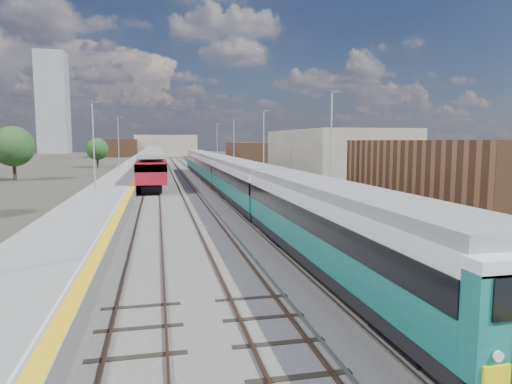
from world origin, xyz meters
name	(u,v)px	position (x,y,z in m)	size (l,w,h in m)	color
ground	(198,182)	(0.00, 50.00, 0.00)	(320.00, 320.00, 0.00)	#47443A
ballast_bed	(179,180)	(-2.25, 52.50, 0.03)	(10.50, 155.00, 0.06)	#565451
tracks	(183,179)	(-1.65, 54.18, 0.11)	(8.96, 160.00, 0.17)	#4C3323
platform_right	(236,176)	(5.28, 52.49, 0.54)	(4.70, 155.00, 8.52)	slate
platform_left	(124,178)	(-9.05, 52.49, 0.52)	(4.30, 155.00, 8.52)	slate
buildings	(112,122)	(-18.12, 138.60, 10.70)	(72.00, 185.50, 40.00)	brown
green_train	(225,173)	(1.50, 36.37, 2.07)	(2.67, 74.56, 2.94)	black
red_train	(153,160)	(-5.50, 65.57, 2.22)	(2.97, 60.29, 3.75)	black
tree_b	(13,146)	(-22.98, 56.88, 4.43)	(5.19, 5.19, 7.04)	#382619
tree_c	(97,149)	(-16.16, 85.09, 3.55)	(4.17, 4.17, 5.65)	#382619
tree_d	(316,145)	(22.24, 68.97, 4.42)	(5.18, 5.18, 7.01)	#382619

